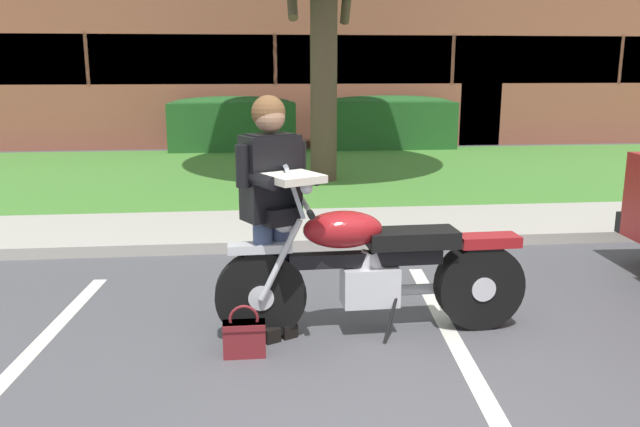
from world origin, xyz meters
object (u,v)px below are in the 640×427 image
Objects in this scene: motorcycle at (384,267)px; brick_building at (268,64)px; rider_person at (273,199)px; hedge_center_left at (387,122)px; hedge_left at (232,123)px; handbag at (244,336)px.

motorcycle is 16.61m from brick_building.
hedge_center_left is (2.91, 10.09, -0.36)m from rider_person.
handbag is at bearing -88.17° from hedge_left.
hedge_left is at bearing -98.75° from brick_building.
handbag is 10.42m from hedge_left.
hedge_left and hedge_center_left have the same top height.
hedge_center_left is 0.12× the size of brick_building.
brick_building reaches higher than handbag.
hedge_center_left is at bearing 73.90° from rider_person.
rider_person reaches higher than hedge_center_left.
handbag is 0.01× the size of brick_building.
hedge_left is (-1.33, 10.10, 0.16)m from motorcycle.
motorcycle is at bearing -101.91° from hedge_center_left.
motorcycle reaches higher than handbag.
hedge_center_left is (2.13, 10.10, 0.16)m from motorcycle.
brick_building reaches higher than rider_person.
hedge_left is at bearing 91.83° from handbag.
hedge_left is (-0.55, 10.09, -0.36)m from rider_person.
motorcycle is 1.32× the size of rider_person.
rider_person is 4.74× the size of handbag.
hedge_center_left is at bearing -69.07° from brick_building.
hedge_left is at bearing 93.09° from rider_person.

